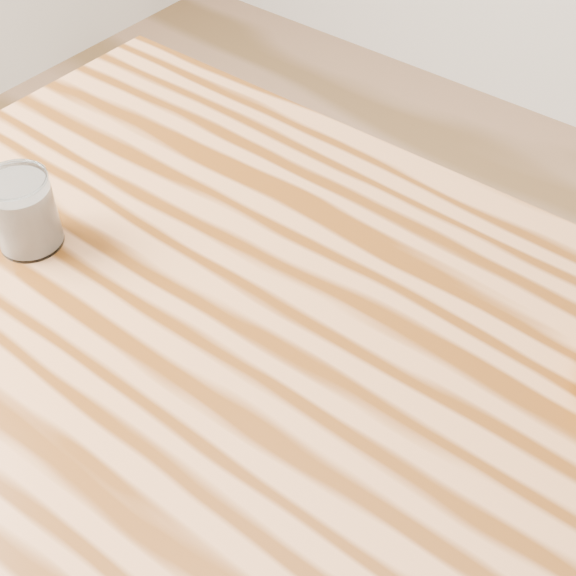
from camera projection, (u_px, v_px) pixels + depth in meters
The scene contains 2 objects.
table at pixel (260, 398), 1.01m from camera, with size 1.20×0.80×0.90m.
smoothie_glass at pixel (24, 213), 0.99m from camera, with size 0.08×0.08×0.10m.
Camera 1 is at (0.41, -0.46, 1.59)m, focal length 50.00 mm.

